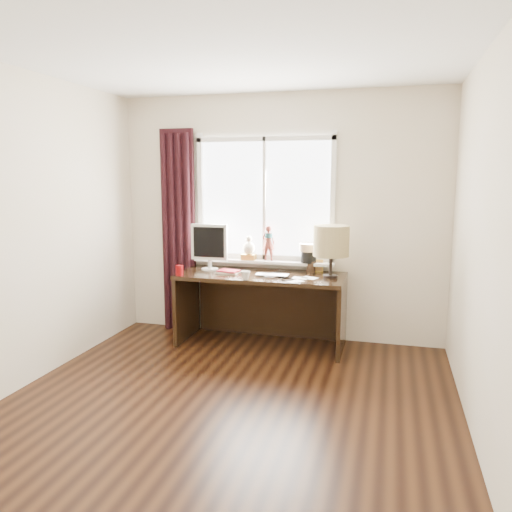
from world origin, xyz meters
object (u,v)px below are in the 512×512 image
(laptop, at_px, (273,275))
(mug, at_px, (246,275))
(desk, at_px, (263,295))
(monitor, at_px, (209,244))
(red_cup, at_px, (179,270))
(table_lamp, at_px, (331,241))

(laptop, bearing_deg, mug, -137.56)
(desk, height_order, monitor, monitor)
(red_cup, relative_size, desk, 0.06)
(red_cup, xyz_separation_m, desk, (0.78, 0.37, -0.29))
(desk, height_order, table_lamp, table_lamp)
(mug, relative_size, table_lamp, 0.17)
(mug, height_order, red_cup, red_cup)
(red_cup, height_order, table_lamp, table_lamp)
(monitor, distance_m, table_lamp, 1.31)
(monitor, bearing_deg, laptop, -13.59)
(monitor, xyz_separation_m, table_lamp, (1.30, -0.10, 0.09))
(laptop, relative_size, desk, 0.19)
(laptop, xyz_separation_m, desk, (-0.14, 0.19, -0.26))
(desk, distance_m, monitor, 0.79)
(red_cup, xyz_separation_m, monitor, (0.19, 0.36, 0.23))
(desk, relative_size, monitor, 3.47)
(laptop, height_order, mug, mug)
(desk, bearing_deg, red_cup, -154.91)
(desk, bearing_deg, monitor, -179.22)
(red_cup, distance_m, monitor, 0.47)
(red_cup, bearing_deg, mug, -2.46)
(desk, xyz_separation_m, monitor, (-0.59, -0.01, 0.52))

